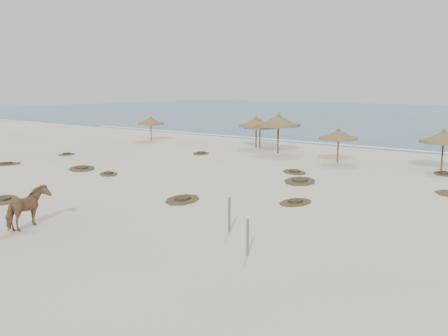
% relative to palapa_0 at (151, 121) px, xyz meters
% --- Properties ---
extents(ground, '(160.00, 160.00, 0.00)m').
position_rel_palapa_0_xyz_m(ground, '(17.17, -17.86, -1.86)').
color(ground, '#F8E7CB').
rests_on(ground, ground).
extents(foam_line, '(70.00, 0.60, 0.01)m').
position_rel_palapa_0_xyz_m(foam_line, '(17.17, 8.14, -1.86)').
color(foam_line, white).
rests_on(foam_line, ground).
extents(palapa_0, '(2.90, 2.90, 2.40)m').
position_rel_palapa_0_xyz_m(palapa_0, '(0.00, 0.00, 0.00)').
color(palapa_0, '#503929').
rests_on(palapa_0, ground).
extents(palapa_1, '(2.99, 2.99, 2.75)m').
position_rel_palapa_0_xyz_m(palapa_1, '(10.95, 1.84, 0.27)').
color(palapa_1, '#503929').
rests_on(palapa_1, ground).
extents(palapa_2, '(3.50, 3.50, 2.58)m').
position_rel_palapa_0_xyz_m(palapa_2, '(11.40, 1.75, 0.14)').
color(palapa_2, '#503929').
rests_on(palapa_2, ground).
extents(palapa_3, '(4.17, 4.17, 3.21)m').
position_rel_palapa_0_xyz_m(palapa_3, '(14.28, 0.02, 0.63)').
color(palapa_3, '#503929').
rests_on(palapa_3, ground).
extents(palapa_4, '(3.29, 3.29, 2.46)m').
position_rel_palapa_0_xyz_m(palapa_4, '(20.15, -1.62, 0.04)').
color(palapa_4, '#503929').
rests_on(palapa_4, ground).
extents(palapa_5, '(3.73, 3.73, 2.66)m').
position_rel_palapa_0_xyz_m(palapa_5, '(26.69, -0.53, 0.20)').
color(palapa_5, '#503929').
rests_on(palapa_5, ground).
extents(horse, '(1.40, 2.01, 1.55)m').
position_rel_palapa_0_xyz_m(horse, '(18.08, -23.53, -1.09)').
color(horse, olive).
rests_on(horse, ground).
extents(fence_post_near, '(0.10, 0.10, 1.30)m').
position_rel_palapa_0_xyz_m(fence_post_near, '(24.28, -19.26, -1.22)').
color(fence_post_near, '#716754').
rests_on(fence_post_near, ground).
extents(fence_post_far, '(0.11, 0.11, 1.18)m').
position_rel_palapa_0_xyz_m(fence_post_far, '(26.31, -20.96, -1.27)').
color(fence_post_far, '#716754').
rests_on(fence_post_far, ground).
extents(scrub_0, '(1.82, 2.29, 0.16)m').
position_rel_palapa_0_xyz_m(scrub_0, '(2.93, -16.24, -1.81)').
color(scrub_0, '#4E4322').
rests_on(scrub_0, ground).
extents(scrub_1, '(2.96, 2.77, 0.16)m').
position_rel_palapa_0_xyz_m(scrub_1, '(8.49, -14.15, -1.81)').
color(scrub_1, '#4E4322').
rests_on(scrub_1, ground).
extents(scrub_2, '(1.93, 1.72, 0.16)m').
position_rel_palapa_0_xyz_m(scrub_2, '(11.39, -14.38, -1.81)').
color(scrub_2, '#4E4322').
rests_on(scrub_2, ground).
extents(scrub_3, '(2.64, 3.10, 0.16)m').
position_rel_palapa_0_xyz_m(scrub_3, '(21.55, -9.27, -1.81)').
color(scrub_3, '#4E4322').
rests_on(scrub_3, ground).
extents(scrub_4, '(1.36, 1.96, 0.16)m').
position_rel_palapa_0_xyz_m(scrub_4, '(23.92, -13.84, -1.81)').
color(scrub_4, '#4E4322').
rests_on(scrub_4, ground).
extents(scrub_6, '(2.08, 2.28, 0.16)m').
position_rel_palapa_0_xyz_m(scrub_6, '(9.80, -4.04, -1.81)').
color(scrub_6, '#4E4322').
rests_on(scrub_6, ground).
extents(scrub_7, '(2.33, 2.21, 0.16)m').
position_rel_palapa_0_xyz_m(scrub_7, '(19.81, -6.90, -1.81)').
color(scrub_7, '#4E4322').
rests_on(scrub_7, ground).
extents(scrub_8, '(1.08, 1.54, 0.16)m').
position_rel_palapa_0_xyz_m(scrub_8, '(2.09, -10.87, -1.81)').
color(scrub_8, '#4E4322').
rests_on(scrub_8, ground).
extents(scrub_9, '(2.20, 2.64, 0.16)m').
position_rel_palapa_0_xyz_m(scrub_9, '(19.50, -16.61, -1.81)').
color(scrub_9, '#4E4322').
rests_on(scrub_9, ground).
extents(scrub_10, '(1.74, 2.02, 0.16)m').
position_rel_palapa_0_xyz_m(scrub_10, '(27.18, -1.86, -1.81)').
color(scrub_10, '#4E4322').
rests_on(scrub_10, ground).
extents(scrub_11, '(2.48, 2.29, 0.16)m').
position_rel_palapa_0_xyz_m(scrub_11, '(12.99, -21.80, -1.81)').
color(scrub_11, '#4E4322').
rests_on(scrub_11, ground).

